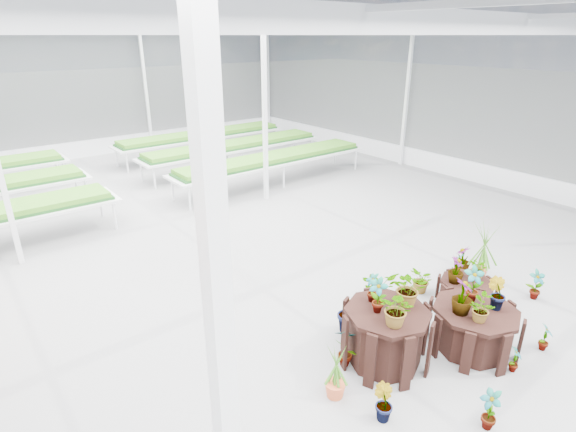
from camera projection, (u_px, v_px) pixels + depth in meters
ground_plane at (262, 297)px, 7.74m from camera, size 24.00×24.00×0.00m
greenhouse_shell at (259, 172)px, 6.90m from camera, size 18.00×24.00×4.50m
steel_frame at (259, 172)px, 6.90m from camera, size 18.00×24.00×4.50m
nursery_benches at (115, 178)px, 12.81m from camera, size 16.00×7.00×0.84m
plinth_tall at (385, 336)px, 6.09m from camera, size 1.56×1.56×0.81m
plinth_mid at (473, 329)px, 6.38m from camera, size 1.62×1.62×0.65m
plinth_low at (466, 292)px, 7.51m from camera, size 1.20×1.20×0.41m
nursery_plants at (425, 294)px, 6.81m from camera, size 4.59×2.95×1.31m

